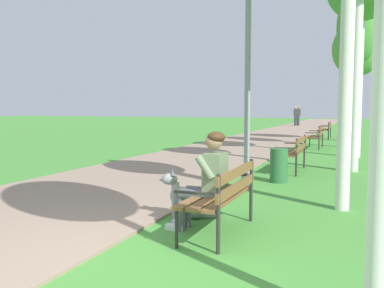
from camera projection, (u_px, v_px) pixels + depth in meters
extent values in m
plane|color=#478E38|center=(109.00, 271.00, 3.93)|extent=(120.00, 120.00, 0.00)
cube|color=gray|center=(288.00, 131.00, 26.91)|extent=(3.93, 60.00, 0.04)
cube|color=brown|center=(201.00, 196.00, 5.15)|extent=(0.14, 1.50, 0.04)
cube|color=brown|center=(215.00, 197.00, 5.08)|extent=(0.14, 1.50, 0.04)
cube|color=brown|center=(228.00, 198.00, 5.01)|extent=(0.14, 1.50, 0.04)
cube|color=brown|center=(237.00, 187.00, 4.96)|extent=(0.04, 1.50, 0.11)
cube|color=brown|center=(237.00, 172.00, 4.95)|extent=(0.04, 1.50, 0.11)
cylinder|color=#2D2B28|center=(217.00, 202.00, 5.81)|extent=(0.04, 0.04, 0.45)
cylinder|color=#2D2B28|center=(251.00, 190.00, 5.61)|extent=(0.04, 0.04, 0.85)
cube|color=#2D2B28|center=(231.00, 174.00, 5.70)|extent=(0.45, 0.04, 0.03)
cylinder|color=#2D2B28|center=(177.00, 228.00, 4.54)|extent=(0.04, 0.04, 0.45)
cylinder|color=#2D2B28|center=(218.00, 214.00, 4.34)|extent=(0.04, 0.04, 0.85)
cube|color=#2D2B28|center=(194.00, 193.00, 4.43)|extent=(0.45, 0.04, 0.03)
cube|color=brown|center=(282.00, 153.00, 10.09)|extent=(0.14, 1.50, 0.04)
cube|color=brown|center=(289.00, 153.00, 10.02)|extent=(0.14, 1.50, 0.04)
cube|color=brown|center=(296.00, 153.00, 9.95)|extent=(0.14, 1.50, 0.04)
cube|color=brown|center=(301.00, 148.00, 9.90)|extent=(0.04, 1.50, 0.11)
cube|color=brown|center=(301.00, 140.00, 9.89)|extent=(0.04, 1.50, 0.11)
cylinder|color=#2D2B28|center=(285.00, 159.00, 10.75)|extent=(0.04, 0.04, 0.45)
cylinder|color=#2D2B28|center=(304.00, 152.00, 10.55)|extent=(0.04, 0.04, 0.85)
cube|color=#2D2B28|center=(293.00, 143.00, 10.64)|extent=(0.45, 0.04, 0.03)
cylinder|color=#2D2B28|center=(275.00, 165.00, 9.48)|extent=(0.04, 0.04, 0.45)
cylinder|color=#2D2B28|center=(296.00, 158.00, 9.28)|extent=(0.04, 0.04, 0.85)
cube|color=#2D2B28|center=(284.00, 148.00, 9.37)|extent=(0.45, 0.04, 0.03)
cube|color=brown|center=(308.00, 136.00, 15.77)|extent=(0.14, 1.50, 0.04)
cube|color=brown|center=(313.00, 137.00, 15.70)|extent=(0.14, 1.50, 0.04)
cube|color=brown|center=(318.00, 137.00, 15.63)|extent=(0.14, 1.50, 0.04)
cube|color=brown|center=(321.00, 133.00, 15.58)|extent=(0.04, 1.50, 0.11)
cube|color=brown|center=(321.00, 128.00, 15.57)|extent=(0.04, 1.50, 0.11)
cylinder|color=#2D2B28|center=(310.00, 141.00, 16.43)|extent=(0.04, 0.04, 0.45)
cylinder|color=#2D2B28|center=(323.00, 136.00, 16.23)|extent=(0.04, 0.04, 0.85)
cube|color=#2D2B28|center=(315.00, 131.00, 16.32)|extent=(0.45, 0.04, 0.03)
cylinder|color=#2D2B28|center=(305.00, 144.00, 15.16)|extent=(0.04, 0.04, 0.45)
cylinder|color=#2D2B28|center=(319.00, 139.00, 14.96)|extent=(0.04, 0.04, 0.85)
cube|color=#2D2B28|center=(311.00, 133.00, 15.05)|extent=(0.45, 0.04, 0.03)
cube|color=brown|center=(320.00, 130.00, 20.72)|extent=(0.14, 1.50, 0.04)
cube|color=brown|center=(324.00, 130.00, 20.66)|extent=(0.14, 1.50, 0.04)
cube|color=brown|center=(327.00, 130.00, 20.59)|extent=(0.14, 1.50, 0.04)
cube|color=brown|center=(330.00, 127.00, 20.54)|extent=(0.04, 1.50, 0.11)
cube|color=brown|center=(330.00, 123.00, 20.52)|extent=(0.04, 1.50, 0.11)
cylinder|color=#2D2B28|center=(321.00, 133.00, 21.39)|extent=(0.04, 0.04, 0.45)
cylinder|color=#2D2B28|center=(331.00, 130.00, 21.19)|extent=(0.04, 0.04, 0.85)
cube|color=#2D2B28|center=(325.00, 125.00, 21.28)|extent=(0.45, 0.04, 0.03)
cylinder|color=#2D2B28|center=(318.00, 135.00, 20.12)|extent=(0.04, 0.04, 0.45)
cylinder|color=#2D2B28|center=(328.00, 131.00, 19.92)|extent=(0.04, 0.04, 0.85)
cube|color=#2D2B28|center=(323.00, 127.00, 20.01)|extent=(0.45, 0.04, 0.03)
cylinder|color=#4C4C51|center=(202.00, 192.00, 5.27)|extent=(0.42, 0.14, 0.14)
cylinder|color=#4C4C51|center=(187.00, 209.00, 5.37)|extent=(0.11, 0.11, 0.47)
cube|color=silver|center=(181.00, 223.00, 5.41)|extent=(0.24, 0.09, 0.07)
cylinder|color=#4C4C51|center=(196.00, 195.00, 5.08)|extent=(0.42, 0.14, 0.14)
cylinder|color=#4C4C51|center=(181.00, 212.00, 5.18)|extent=(0.11, 0.11, 0.47)
cube|color=silver|center=(175.00, 227.00, 5.23)|extent=(0.24, 0.09, 0.07)
cube|color=#6B7F5B|center=(215.00, 174.00, 5.07)|extent=(0.22, 0.36, 0.52)
cylinder|color=#6B7F5B|center=(216.00, 164.00, 5.27)|extent=(0.25, 0.09, 0.30)
cylinder|color=#6B7F5B|center=(205.00, 168.00, 4.90)|extent=(0.25, 0.09, 0.30)
sphere|color=#A37556|center=(214.00, 141.00, 5.04)|extent=(0.21, 0.21, 0.21)
ellipsoid|color=#472D19|center=(216.00, 137.00, 5.03)|extent=(0.22, 0.23, 0.14)
ellipsoid|color=gray|center=(194.00, 207.00, 5.77)|extent=(0.45, 0.41, 0.32)
ellipsoid|color=gray|center=(183.00, 198.00, 5.75)|extent=(0.55, 0.42, 0.48)
ellipsoid|color=#595959|center=(187.00, 196.00, 5.75)|extent=(0.40, 0.33, 0.27)
cylinder|color=gray|center=(174.00, 204.00, 5.80)|extent=(0.06, 0.06, 0.38)
cylinder|color=gray|center=(174.00, 206.00, 5.69)|extent=(0.06, 0.06, 0.38)
cylinder|color=gray|center=(175.00, 188.00, 5.73)|extent=(0.17, 0.20, 0.19)
ellipsoid|color=gray|center=(170.00, 179.00, 5.71)|extent=(0.26, 0.22, 0.16)
cone|color=#595959|center=(162.00, 180.00, 5.70)|extent=(0.13, 0.13, 0.09)
cone|color=#595959|center=(172.00, 171.00, 5.75)|extent=(0.06, 0.06, 0.09)
cone|color=#595959|center=(173.00, 172.00, 5.66)|extent=(0.06, 0.06, 0.09)
cylinder|color=gray|center=(208.00, 216.00, 5.80)|extent=(0.27, 0.17, 0.04)
cylinder|color=gray|center=(246.00, 180.00, 7.96)|extent=(0.20, 0.20, 0.30)
cylinder|color=gray|center=(248.00, 72.00, 7.79)|extent=(0.11, 0.11, 4.39)
cylinder|color=silver|center=(346.00, 69.00, 6.10)|extent=(0.20, 0.20, 4.20)
cylinder|color=silver|center=(356.00, 78.00, 9.85)|extent=(0.23, 0.23, 4.49)
cylinder|color=silver|center=(359.00, 83.00, 12.74)|extent=(0.22, 0.22, 4.56)
cylinder|color=silver|center=(356.00, 99.00, 15.78)|extent=(0.24, 0.24, 3.73)
ellipsoid|color=#4C933D|center=(358.00, 26.00, 15.55)|extent=(1.54, 1.52, 2.86)
cylinder|color=silver|center=(355.00, 104.00, 18.81)|extent=(0.22, 0.22, 3.42)
ellipsoid|color=#569E42|center=(357.00, 49.00, 18.60)|extent=(2.16, 1.85, 2.48)
cylinder|color=#2D6638|center=(279.00, 165.00, 8.56)|extent=(0.36, 0.36, 0.70)
cylinder|color=#383842|center=(295.00, 121.00, 34.93)|extent=(0.22, 0.22, 0.88)
cube|color=#3F3F42|center=(296.00, 112.00, 34.87)|extent=(0.32, 0.20, 0.56)
sphere|color=tan|center=(296.00, 108.00, 34.83)|extent=(0.20, 0.20, 0.20)
cylinder|color=#383842|center=(298.00, 121.00, 34.86)|extent=(0.22, 0.22, 0.88)
cube|color=#3F3F42|center=(299.00, 112.00, 34.80)|extent=(0.32, 0.20, 0.56)
sphere|color=#A37556|center=(299.00, 108.00, 34.77)|extent=(0.20, 0.20, 0.20)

